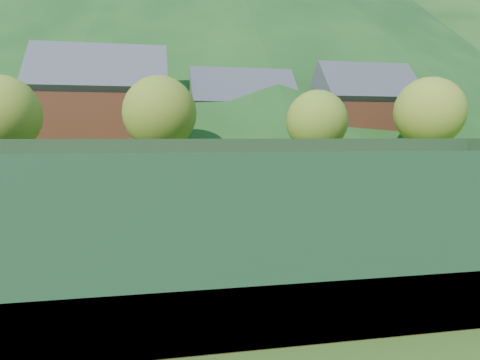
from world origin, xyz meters
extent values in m
plane|color=#2E4B17|center=(0.00, 0.00, 0.00)|extent=(400.00, 400.00, 0.00)
cube|color=#B2451C|center=(0.00, 0.00, 0.01)|extent=(40.00, 24.00, 0.02)
cone|color=black|center=(10.00, 160.00, 55.00)|extent=(280.00, 280.00, 110.00)
cone|color=#163412|center=(90.00, 150.00, 47.50)|extent=(260.00, 260.00, 95.00)
imported|color=#1934A3|center=(-2.33, -1.59, 1.02)|extent=(0.86, 0.73, 1.99)
imported|color=#CC6C12|center=(1.91, 3.35, 0.76)|extent=(0.86, 0.77, 1.47)
imported|color=#F95716|center=(2.10, 3.12, 0.78)|extent=(0.94, 0.53, 1.51)
imported|color=#D66313|center=(6.57, 3.22, 0.68)|extent=(0.75, 0.63, 1.31)
imported|color=orange|center=(9.31, 1.65, 0.74)|extent=(1.01, 0.67, 1.45)
sphere|color=#B4D523|center=(6.24, -3.46, 0.05)|extent=(0.07, 0.07, 0.07)
sphere|color=#B4D523|center=(3.03, -6.48, 0.05)|extent=(0.07, 0.07, 0.07)
sphere|color=#B4D523|center=(-1.23, -4.00, 0.05)|extent=(0.07, 0.07, 0.07)
sphere|color=#B4D523|center=(0.48, -1.03, 0.05)|extent=(0.07, 0.07, 0.07)
sphere|color=#B4D523|center=(-2.66, -3.64, 0.05)|extent=(0.07, 0.07, 0.07)
sphere|color=#B4D523|center=(-3.07, -4.82, 0.05)|extent=(0.07, 0.07, 0.07)
sphere|color=#B4D523|center=(-3.78, -2.71, 0.05)|extent=(0.07, 0.07, 0.07)
sphere|color=#B4D523|center=(0.20, -1.47, 0.05)|extent=(0.07, 0.07, 0.07)
sphere|color=#B4D523|center=(3.31, -6.53, 0.05)|extent=(0.07, 0.07, 0.07)
sphere|color=#B4D523|center=(4.39, -2.72, 0.05)|extent=(0.07, 0.07, 0.07)
sphere|color=#B4D523|center=(6.28, -1.81, 0.05)|extent=(0.07, 0.07, 0.07)
sphere|color=#B4D523|center=(-1.60, -0.91, 0.05)|extent=(0.07, 0.07, 0.07)
sphere|color=#B4D523|center=(-2.36, -2.69, 0.05)|extent=(0.07, 0.07, 0.07)
sphere|color=#B4D523|center=(-5.57, -9.10, 0.05)|extent=(0.07, 0.07, 0.07)
sphere|color=#B4D523|center=(3.03, -3.07, 0.05)|extent=(0.07, 0.07, 0.07)
sphere|color=#B4D523|center=(-7.73, -4.38, 0.05)|extent=(0.07, 0.07, 0.07)
sphere|color=#B4D523|center=(-1.24, -0.81, 0.05)|extent=(0.07, 0.07, 0.07)
cube|color=white|center=(0.00, -5.49, 0.02)|extent=(23.77, 0.06, 0.00)
cube|color=white|center=(0.00, 5.49, 0.02)|extent=(23.77, 0.06, 0.00)
cube|color=silver|center=(0.00, -4.12, 0.02)|extent=(23.77, 0.06, 0.00)
cube|color=silver|center=(0.00, 4.12, 0.02)|extent=(23.77, 0.06, 0.00)
cube|color=white|center=(-6.40, 0.00, 0.02)|extent=(0.06, 8.23, 0.00)
cube|color=white|center=(6.40, 0.00, 0.02)|extent=(0.06, 8.23, 0.00)
cube|color=white|center=(0.00, 0.00, 0.02)|extent=(12.80, 0.06, 0.00)
cube|color=white|center=(0.00, 0.00, 0.02)|extent=(0.06, 10.97, 0.00)
cube|color=black|center=(0.00, 0.00, 0.47)|extent=(0.03, 11.97, 0.90)
cube|color=white|center=(0.00, 0.00, 0.94)|extent=(0.05, 11.97, 0.06)
cylinder|color=black|center=(0.00, -5.99, 0.57)|extent=(0.10, 0.10, 1.10)
cylinder|color=black|center=(0.00, 5.99, 0.57)|extent=(0.10, 0.10, 1.10)
cube|color=black|center=(0.00, 12.00, 1.52)|extent=(40.00, 0.05, 3.00)
cube|color=#185621|center=(0.00, 12.00, 0.52)|extent=(40.40, 0.05, 1.00)
cube|color=#15301D|center=(0.00, -12.00, 1.52)|extent=(40.00, 0.05, 3.00)
cube|color=#1A5E28|center=(0.00, -12.00, 0.52)|extent=(40.40, 0.05, 1.00)
cylinder|color=black|center=(-5.93, -3.33, 0.30)|extent=(0.02, 0.02, 0.55)
cylinder|color=black|center=(-5.38, -3.33, 0.30)|extent=(0.02, 0.02, 0.55)
cylinder|color=black|center=(-5.93, -2.78, 0.30)|extent=(0.02, 0.02, 0.55)
cylinder|color=black|center=(-5.38, -2.78, 0.30)|extent=(0.02, 0.02, 0.55)
cube|color=black|center=(-5.66, -3.05, 0.57)|extent=(0.55, 0.55, 0.02)
cube|color=black|center=(-5.66, -3.33, 0.80)|extent=(0.55, 0.02, 0.45)
cube|color=black|center=(-5.66, -2.78, 0.80)|extent=(0.55, 0.02, 0.45)
cube|color=black|center=(-5.93, -3.05, 0.80)|extent=(0.02, 0.55, 0.45)
cube|color=black|center=(-5.38, -3.05, 0.80)|extent=(0.02, 0.55, 0.45)
sphere|color=#CCE526|center=(-5.86, -3.26, 0.99)|extent=(0.07, 0.07, 0.07)
sphere|color=#CCE526|center=(-5.86, -3.12, 0.99)|extent=(0.07, 0.07, 0.07)
sphere|color=#CCE526|center=(-5.86, -2.98, 0.99)|extent=(0.07, 0.07, 0.07)
sphere|color=#CCE526|center=(-5.86, -2.85, 0.99)|extent=(0.07, 0.07, 0.07)
sphere|color=#CCE526|center=(-5.72, -3.26, 0.99)|extent=(0.07, 0.07, 0.07)
sphere|color=#CCE526|center=(-5.72, -3.12, 0.99)|extent=(0.07, 0.07, 0.07)
sphere|color=#CCE526|center=(-5.72, -2.98, 0.99)|extent=(0.07, 0.07, 0.07)
sphere|color=#CCE526|center=(-5.72, -2.85, 0.99)|extent=(0.07, 0.07, 0.07)
sphere|color=#CCE526|center=(-5.59, -3.26, 0.99)|extent=(0.07, 0.07, 0.07)
sphere|color=#CCE526|center=(-5.59, -3.12, 0.99)|extent=(0.07, 0.07, 0.07)
sphere|color=#CCE526|center=(-5.59, -2.98, 0.99)|extent=(0.07, 0.07, 0.07)
sphere|color=#CCE526|center=(-5.59, -2.85, 0.99)|extent=(0.07, 0.07, 0.07)
sphere|color=#CCE526|center=(-5.45, -3.26, 0.99)|extent=(0.07, 0.07, 0.07)
sphere|color=#CCE526|center=(-5.45, -3.12, 0.99)|extent=(0.07, 0.07, 0.07)
sphere|color=#CCE526|center=(-5.45, -2.98, 0.99)|extent=(0.07, 0.07, 0.07)
sphere|color=#CCE526|center=(-5.45, -2.85, 0.99)|extent=(0.07, 0.07, 0.07)
cube|color=beige|center=(-10.00, 30.00, 1.44)|extent=(12.00, 9.00, 2.88)
cube|color=#3A1C0F|center=(-10.00, 30.00, 5.12)|extent=(12.24, 9.18, 4.48)
cube|color=#43434B|center=(-10.00, 30.00, 7.96)|extent=(13.80, 9.93, 9.93)
cube|color=beige|center=(6.00, 34.00, 1.26)|extent=(11.00, 8.00, 2.52)
cube|color=#33190E|center=(6.00, 34.00, 4.48)|extent=(11.22, 8.16, 3.92)
cube|color=#3D3C44|center=(6.00, 34.00, 7.04)|extent=(12.65, 8.82, 8.82)
cube|color=beige|center=(20.00, 30.00, 1.35)|extent=(10.00, 8.00, 2.70)
cube|color=#34190E|center=(20.00, 30.00, 4.80)|extent=(10.20, 8.16, 4.20)
cube|color=#3B3C43|center=(20.00, 30.00, 7.50)|extent=(11.50, 8.82, 8.82)
cylinder|color=#3D2818|center=(-16.00, 18.00, 1.35)|extent=(0.36, 0.36, 2.70)
sphere|color=#52761F|center=(-16.00, 18.00, 4.88)|extent=(6.00, 6.00, 6.00)
cylinder|color=#422C1A|center=(-4.00, 20.00, 1.44)|extent=(0.36, 0.36, 2.88)
sphere|color=#486B1C|center=(-4.00, 20.00, 5.20)|extent=(6.40, 6.40, 6.40)
cylinder|color=#41291A|center=(10.00, 19.00, 1.26)|extent=(0.36, 0.36, 2.52)
sphere|color=#486F1D|center=(10.00, 19.00, 4.55)|extent=(5.60, 5.60, 5.60)
cylinder|color=#412B1A|center=(22.00, 20.00, 1.53)|extent=(0.36, 0.36, 3.06)
sphere|color=#577920|center=(22.00, 20.00, 5.53)|extent=(6.80, 6.80, 6.80)
camera|label=1|loc=(-4.25, -18.05, 3.27)|focal=32.00mm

